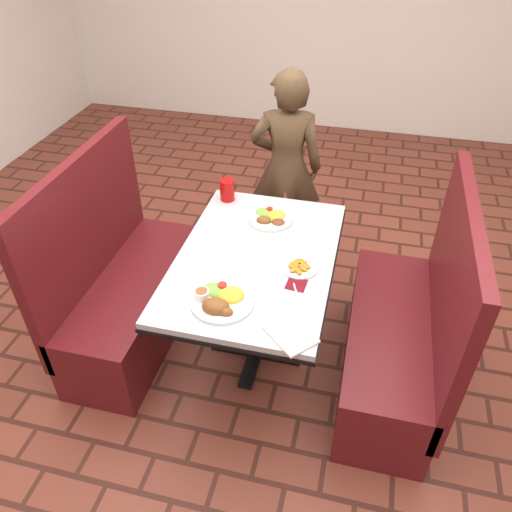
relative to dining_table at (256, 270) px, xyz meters
name	(u,v)px	position (x,y,z in m)	size (l,w,h in m)	color
room	(256,12)	(0.00, 0.00, 1.26)	(7.00, 7.04, 2.82)	brown
dining_table	(256,270)	(0.00, 0.00, 0.00)	(0.81, 1.21, 0.75)	silver
booth_bench_left	(127,292)	(-0.80, 0.00, -0.32)	(0.47, 1.20, 1.17)	maroon
booth_bench_right	(399,339)	(0.80, 0.00, -0.32)	(0.47, 1.20, 1.17)	maroon
diner_person	(286,168)	(-0.06, 1.09, 0.04)	(0.50, 0.33, 1.38)	brown
near_dinner_plate	(221,298)	(-0.07, -0.38, 0.13)	(0.30, 0.30, 0.09)	white
far_dinner_plate	(271,216)	(0.00, 0.35, 0.12)	(0.26, 0.26, 0.07)	white
plantain_plate	(299,267)	(0.24, -0.05, 0.11)	(0.18, 0.18, 0.03)	white
maroon_napkin	(296,284)	(0.24, -0.17, 0.10)	(0.09, 0.09, 0.00)	#600E17
spoon_utensil	(296,291)	(0.25, -0.23, 0.10)	(0.01, 0.12, 0.00)	silver
red_tumbler	(227,190)	(-0.30, 0.50, 0.16)	(0.09, 0.09, 0.13)	#BA0D0C
paper_napkin	(291,334)	(0.28, -0.51, 0.10)	(0.21, 0.16, 0.01)	white
knife_utensil	(227,305)	(-0.04, -0.40, 0.11)	(0.01, 0.17, 0.00)	silver
fork_utensil	(218,298)	(-0.09, -0.36, 0.11)	(0.01, 0.16, 0.00)	silver
lettuce_shreds	(266,250)	(0.04, 0.06, 0.10)	(0.28, 0.32, 0.00)	#96D254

